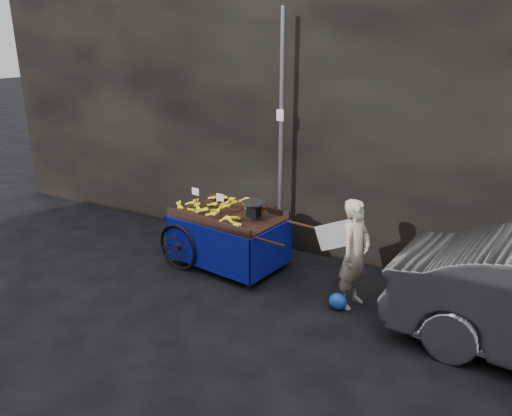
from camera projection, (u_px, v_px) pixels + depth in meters
The scene contains 6 objects.
ground at pixel (223, 280), 7.71m from camera, with size 80.00×80.00×0.00m, color black.
building_wall at pixel (320, 100), 8.84m from camera, with size 13.50×2.00×5.00m.
street_pole at pixel (281, 140), 7.98m from camera, with size 0.12×0.10×4.00m.
banana_cart at pixel (225, 220), 7.98m from camera, with size 2.46×1.36×1.28m.
vendor at pixel (355, 254), 6.77m from camera, with size 0.76×0.63×1.54m.
plastic_bag at pixel (338, 301), 6.86m from camera, with size 0.26×0.21×0.23m, color blue.
Camera 1 is at (3.93, -5.74, 3.56)m, focal length 35.00 mm.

